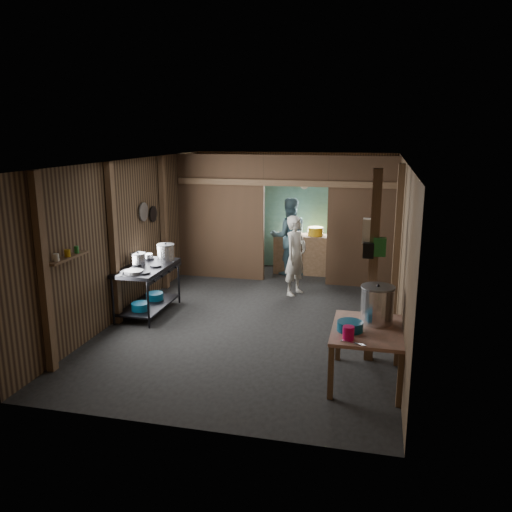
% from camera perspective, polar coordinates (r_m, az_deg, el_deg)
% --- Properties ---
extents(floor, '(4.50, 7.00, 0.00)m').
position_cam_1_polar(floor, '(8.88, 0.30, -6.62)').
color(floor, '#2A2A2A').
rests_on(floor, ground).
extents(ceiling, '(4.50, 7.00, 0.00)m').
position_cam_1_polar(ceiling, '(8.35, 0.32, 10.38)').
color(ceiling, '#2C2926').
rests_on(ceiling, ground).
extents(wall_back, '(4.50, 0.00, 2.60)m').
position_cam_1_polar(wall_back, '(11.90, 4.12, 5.00)').
color(wall_back, brown).
rests_on(wall_back, ground).
extents(wall_front, '(4.50, 0.00, 2.60)m').
position_cam_1_polar(wall_front, '(5.29, -8.31, -6.05)').
color(wall_front, brown).
rests_on(wall_front, ground).
extents(wall_left, '(0.00, 7.00, 2.60)m').
position_cam_1_polar(wall_left, '(9.28, -13.37, 2.23)').
color(wall_left, brown).
rests_on(wall_left, ground).
extents(wall_right, '(0.00, 7.00, 2.60)m').
position_cam_1_polar(wall_right, '(8.32, 15.59, 0.82)').
color(wall_right, brown).
rests_on(wall_right, ground).
extents(partition_left, '(1.85, 0.10, 2.60)m').
position_cam_1_polar(partition_left, '(10.95, -3.87, 4.26)').
color(partition_left, '#503321').
rests_on(partition_left, floor).
extents(partition_right, '(1.35, 0.10, 2.60)m').
position_cam_1_polar(partition_right, '(10.48, 11.51, 3.59)').
color(partition_right, '#503321').
rests_on(partition_right, floor).
extents(partition_header, '(1.30, 0.10, 0.60)m').
position_cam_1_polar(partition_header, '(10.48, 4.42, 9.34)').
color(partition_header, '#503321').
rests_on(partition_header, wall_back).
extents(turquoise_panel, '(4.40, 0.06, 2.50)m').
position_cam_1_polar(turquoise_panel, '(11.85, 4.07, 4.72)').
color(turquoise_panel, '#65A398').
rests_on(turquoise_panel, wall_back).
extents(back_counter, '(1.20, 0.50, 0.85)m').
position_cam_1_polar(back_counter, '(11.49, 5.08, 0.23)').
color(back_counter, brown).
rests_on(back_counter, floor).
extents(wall_clock, '(0.20, 0.03, 0.20)m').
position_cam_1_polar(wall_clock, '(11.69, 5.31, 7.79)').
color(wall_clock, silver).
rests_on(wall_clock, wall_back).
extents(post_left_a, '(0.10, 0.12, 2.60)m').
position_cam_1_polar(post_left_a, '(7.07, -22.23, -1.90)').
color(post_left_a, brown).
rests_on(post_left_a, floor).
extents(post_left_b, '(0.10, 0.12, 2.60)m').
position_cam_1_polar(post_left_b, '(8.55, -15.32, 1.17)').
color(post_left_b, brown).
rests_on(post_left_b, floor).
extents(post_left_c, '(0.10, 0.12, 2.60)m').
position_cam_1_polar(post_left_c, '(10.32, -10.06, 3.51)').
color(post_left_c, brown).
rests_on(post_left_c, floor).
extents(post_right, '(0.10, 0.12, 2.60)m').
position_cam_1_polar(post_right, '(8.12, 15.14, 0.54)').
color(post_right, brown).
rests_on(post_right, floor).
extents(post_free, '(0.12, 0.12, 2.60)m').
position_cam_1_polar(post_free, '(7.05, 12.69, -1.27)').
color(post_free, brown).
rests_on(post_free, floor).
extents(cross_beam, '(4.40, 0.12, 0.12)m').
position_cam_1_polar(cross_beam, '(10.49, 2.99, 8.00)').
color(cross_beam, brown).
rests_on(cross_beam, wall_left).
extents(pan_lid_big, '(0.03, 0.34, 0.34)m').
position_cam_1_polar(pan_lid_big, '(9.56, -12.20, 4.75)').
color(pan_lid_big, slate).
rests_on(pan_lid_big, wall_left).
extents(pan_lid_small, '(0.03, 0.30, 0.30)m').
position_cam_1_polar(pan_lid_small, '(9.93, -11.19, 4.53)').
color(pan_lid_small, black).
rests_on(pan_lid_small, wall_left).
extents(wall_shelf, '(0.14, 0.80, 0.03)m').
position_cam_1_polar(wall_shelf, '(7.43, -19.90, -0.20)').
color(wall_shelf, brown).
rests_on(wall_shelf, wall_left).
extents(jar_white, '(0.07, 0.07, 0.10)m').
position_cam_1_polar(jar_white, '(7.22, -21.01, -0.15)').
color(jar_white, silver).
rests_on(jar_white, wall_shelf).
extents(jar_yellow, '(0.08, 0.08, 0.10)m').
position_cam_1_polar(jar_yellow, '(7.42, -19.94, 0.29)').
color(jar_yellow, '#C08C12').
rests_on(jar_yellow, wall_shelf).
extents(jar_green, '(0.06, 0.06, 0.10)m').
position_cam_1_polar(jar_green, '(7.60, -19.05, 0.66)').
color(jar_green, '#227B2F').
rests_on(jar_green, wall_shelf).
extents(bag_white, '(0.22, 0.15, 0.32)m').
position_cam_1_polar(bag_white, '(7.02, 12.49, 2.71)').
color(bag_white, silver).
rests_on(bag_white, post_free).
extents(bag_green, '(0.16, 0.12, 0.24)m').
position_cam_1_polar(bag_green, '(6.92, 13.38, 0.98)').
color(bag_green, '#227B2F').
rests_on(bag_green, post_free).
extents(bag_black, '(0.14, 0.10, 0.20)m').
position_cam_1_polar(bag_black, '(6.91, 12.20, 0.60)').
color(bag_black, black).
rests_on(bag_black, post_free).
extents(gas_range, '(0.73, 1.42, 0.84)m').
position_cam_1_polar(gas_range, '(9.09, -11.75, -3.65)').
color(gas_range, black).
rests_on(gas_range, floor).
extents(prep_table, '(0.86, 1.19, 0.70)m').
position_cam_1_polar(prep_table, '(6.73, 11.99, -10.53)').
color(prep_table, tan).
rests_on(prep_table, floor).
extents(stove_pot_large, '(0.41, 0.41, 0.32)m').
position_cam_1_polar(stove_pot_large, '(9.26, -9.84, 0.33)').
color(stove_pot_large, silver).
rests_on(stove_pot_large, gas_range).
extents(stove_pot_med, '(0.28, 0.28, 0.23)m').
position_cam_1_polar(stove_pot_med, '(9.06, -12.77, -0.39)').
color(stove_pot_med, silver).
rests_on(stove_pot_med, gas_range).
extents(stove_saucepan, '(0.19, 0.19, 0.10)m').
position_cam_1_polar(stove_saucepan, '(9.41, -11.73, -0.08)').
color(stove_saucepan, silver).
rests_on(stove_saucepan, gas_range).
extents(frying_pan, '(0.49, 0.61, 0.07)m').
position_cam_1_polar(frying_pan, '(8.56, -13.22, -1.70)').
color(frying_pan, slate).
rests_on(frying_pan, gas_range).
extents(blue_tub_front, '(0.30, 0.30, 0.12)m').
position_cam_1_polar(blue_tub_front, '(8.88, -12.53, -5.41)').
color(blue_tub_front, navy).
rests_on(blue_tub_front, gas_range).
extents(blue_tub_back, '(0.30, 0.30, 0.12)m').
position_cam_1_polar(blue_tub_back, '(9.37, -11.03, -4.34)').
color(blue_tub_back, navy).
rests_on(blue_tub_back, gas_range).
extents(stock_pot, '(0.45, 0.45, 0.50)m').
position_cam_1_polar(stock_pot, '(6.73, 13.12, -5.28)').
color(stock_pot, silver).
rests_on(stock_pot, prep_table).
extents(wash_basin, '(0.40, 0.40, 0.12)m').
position_cam_1_polar(wash_basin, '(6.46, 10.25, -7.56)').
color(wash_basin, navy).
rests_on(wash_basin, prep_table).
extents(pink_bucket, '(0.14, 0.14, 0.16)m').
position_cam_1_polar(pink_bucket, '(6.18, 10.08, -8.30)').
color(pink_bucket, '#E20855').
rests_on(pink_bucket, prep_table).
extents(knife, '(0.30, 0.12, 0.01)m').
position_cam_1_polar(knife, '(6.12, 10.61, -9.33)').
color(knife, silver).
rests_on(knife, prep_table).
extents(yellow_tub, '(0.33, 0.33, 0.18)m').
position_cam_1_polar(yellow_tub, '(11.35, 6.52, 2.70)').
color(yellow_tub, '#C08C12').
rests_on(yellow_tub, back_counter).
extents(cook, '(0.56, 0.65, 1.52)m').
position_cam_1_polar(cook, '(9.89, 4.36, 0.05)').
color(cook, beige).
rests_on(cook, floor).
extents(worker_back, '(0.98, 0.88, 1.68)m').
position_cam_1_polar(worker_back, '(11.29, 3.62, 2.16)').
color(worker_back, '#416472').
rests_on(worker_back, floor).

